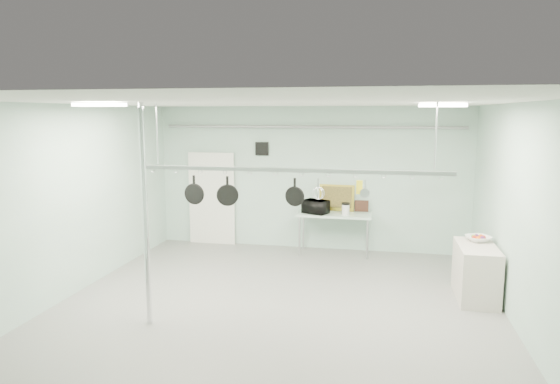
% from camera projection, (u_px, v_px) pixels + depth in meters
% --- Properties ---
extents(floor, '(8.00, 8.00, 0.00)m').
position_uv_depth(floor, '(272.00, 316.00, 7.57)').
color(floor, gray).
rests_on(floor, ground).
extents(ceiling, '(7.00, 8.00, 0.02)m').
position_uv_depth(ceiling, '(271.00, 103.00, 7.07)').
color(ceiling, silver).
rests_on(ceiling, back_wall).
extents(back_wall, '(7.00, 0.02, 3.20)m').
position_uv_depth(back_wall, '(310.00, 178.00, 11.18)').
color(back_wall, '#B1D4C7').
rests_on(back_wall, floor).
extents(right_wall, '(0.02, 8.00, 3.20)m').
position_uv_depth(right_wall, '(527.00, 223.00, 6.63)').
color(right_wall, '#B1D4C7').
rests_on(right_wall, floor).
extents(door, '(1.10, 0.10, 2.20)m').
position_uv_depth(door, '(212.00, 199.00, 11.67)').
color(door, silver).
rests_on(door, floor).
extents(wall_vent, '(0.30, 0.04, 0.30)m').
position_uv_depth(wall_vent, '(262.00, 149.00, 11.28)').
color(wall_vent, black).
rests_on(wall_vent, back_wall).
extents(conduit_pipe, '(6.60, 0.07, 0.07)m').
position_uv_depth(conduit_pipe, '(310.00, 127.00, 10.92)').
color(conduit_pipe, gray).
rests_on(conduit_pipe, back_wall).
extents(chrome_pole, '(0.08, 0.08, 3.20)m').
position_uv_depth(chrome_pole, '(145.00, 216.00, 7.08)').
color(chrome_pole, silver).
rests_on(chrome_pole, floor).
extents(prep_table, '(1.60, 0.70, 0.91)m').
position_uv_depth(prep_table, '(334.00, 216.00, 10.81)').
color(prep_table, silver).
rests_on(prep_table, floor).
extents(side_cabinet, '(0.60, 1.20, 0.90)m').
position_uv_depth(side_cabinet, '(476.00, 272.00, 8.23)').
color(side_cabinet, beige).
rests_on(side_cabinet, floor).
extents(pot_rack, '(4.80, 0.06, 1.00)m').
position_uv_depth(pot_rack, '(289.00, 168.00, 7.47)').
color(pot_rack, '#B7B7BC').
rests_on(pot_rack, ceiling).
extents(light_panel_left, '(0.65, 0.30, 0.05)m').
position_uv_depth(light_panel_left, '(100.00, 105.00, 6.74)').
color(light_panel_left, white).
rests_on(light_panel_left, ceiling).
extents(light_panel_right, '(0.65, 0.30, 0.05)m').
position_uv_depth(light_panel_right, '(442.00, 105.00, 7.18)').
color(light_panel_right, white).
rests_on(light_panel_right, ceiling).
extents(microwave, '(0.63, 0.54, 0.29)m').
position_uv_depth(microwave, '(316.00, 207.00, 10.75)').
color(microwave, black).
rests_on(microwave, prep_table).
extents(coffee_canister, '(0.18, 0.18, 0.22)m').
position_uv_depth(coffee_canister, '(346.00, 210.00, 10.59)').
color(coffee_canister, silver).
rests_on(coffee_canister, prep_table).
extents(painting_large, '(0.79, 0.18, 0.58)m').
position_uv_depth(painting_large, '(337.00, 198.00, 11.04)').
color(painting_large, gold).
rests_on(painting_large, prep_table).
extents(painting_small, '(0.30, 0.10, 0.25)m').
position_uv_depth(painting_small, '(362.00, 206.00, 10.95)').
color(painting_small, '#321A11').
rests_on(painting_small, prep_table).
extents(fruit_bowl, '(0.51, 0.51, 0.10)m').
position_uv_depth(fruit_bowl, '(478.00, 239.00, 8.43)').
color(fruit_bowl, white).
rests_on(fruit_bowl, side_cabinet).
extents(skillet_left, '(0.33, 0.09, 0.46)m').
position_uv_depth(skillet_left, '(194.00, 190.00, 7.83)').
color(skillet_left, black).
rests_on(skillet_left, pot_rack).
extents(skillet_mid, '(0.34, 0.14, 0.45)m').
position_uv_depth(skillet_mid, '(227.00, 191.00, 7.72)').
color(skillet_mid, black).
rests_on(skillet_mid, pot_rack).
extents(skillet_right, '(0.31, 0.11, 0.43)m').
position_uv_depth(skillet_right, '(295.00, 192.00, 7.51)').
color(skillet_right, black).
rests_on(skillet_right, pot_rack).
extents(whisk, '(0.19, 0.19, 0.36)m').
position_uv_depth(whisk, '(318.00, 191.00, 7.43)').
color(whisk, silver).
rests_on(whisk, pot_rack).
extents(grater, '(0.09, 0.03, 0.22)m').
position_uv_depth(grater, '(359.00, 187.00, 7.30)').
color(grater, yellow).
rests_on(grater, pot_rack).
extents(saucepan, '(0.16, 0.13, 0.26)m').
position_uv_depth(saucepan, '(365.00, 189.00, 7.29)').
color(saucepan, '#AAABAF').
rests_on(saucepan, pot_rack).
extents(fruit_cluster, '(0.24, 0.24, 0.09)m').
position_uv_depth(fruit_cluster, '(478.00, 236.00, 8.42)').
color(fruit_cluster, '#B02410').
rests_on(fruit_cluster, fruit_bowl).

